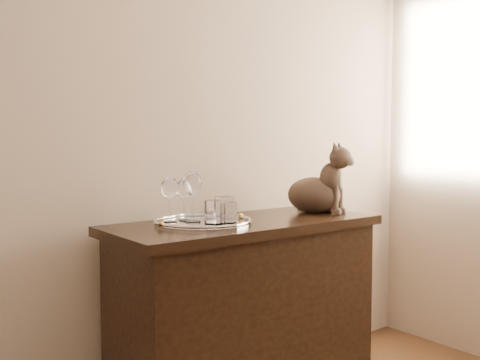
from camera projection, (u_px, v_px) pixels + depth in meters
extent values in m
cube|color=#C3AC92|center=(80.00, 101.00, 2.14)|extent=(4.00, 0.10, 2.70)
cylinder|color=white|center=(203.00, 223.00, 2.19)|extent=(0.40, 0.40, 0.01)
cylinder|color=silver|center=(227.00, 212.00, 2.16)|extent=(0.08, 0.08, 0.09)
cylinder|color=silver|center=(215.00, 212.00, 2.13)|extent=(0.08, 0.08, 0.10)
cylinder|color=white|center=(224.00, 208.00, 2.29)|extent=(0.08, 0.08, 0.09)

